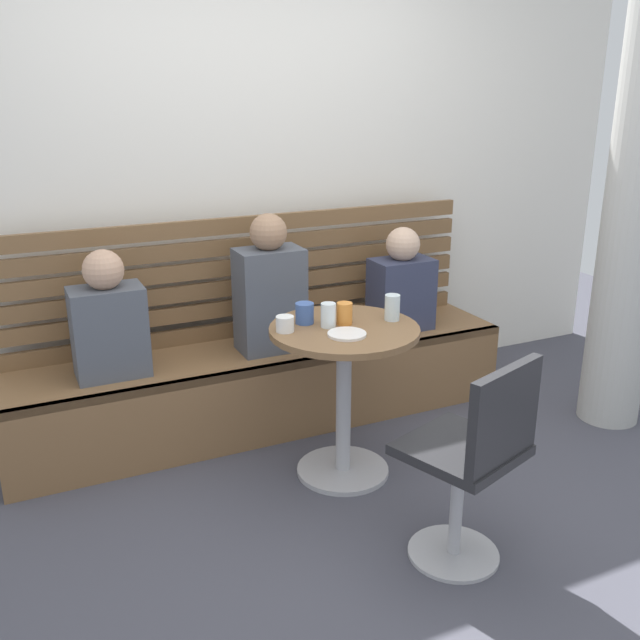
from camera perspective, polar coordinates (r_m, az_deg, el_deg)
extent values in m
plane|color=#42424C|center=(3.03, 4.33, -17.46)|extent=(8.00, 8.00, 0.00)
cube|color=white|center=(3.97, -7.15, 13.62)|extent=(5.20, 0.10, 2.90)
cube|color=brown|center=(3.87, -4.36, -5.29)|extent=(2.70, 0.52, 0.44)
cube|color=brown|center=(3.59, -3.06, -3.77)|extent=(2.70, 0.04, 0.04)
cube|color=brown|center=(3.99, -5.69, -0.55)|extent=(2.65, 0.04, 0.09)
cube|color=brown|center=(3.95, -5.75, 1.19)|extent=(2.65, 0.04, 0.09)
cube|color=brown|center=(3.92, -5.81, 2.77)|extent=(2.65, 0.04, 0.09)
cube|color=brown|center=(3.89, -5.86, 4.38)|extent=(2.65, 0.04, 0.09)
cube|color=brown|center=(3.86, -5.91, 6.01)|extent=(2.65, 0.04, 0.09)
cube|color=brown|center=(3.84, -5.97, 7.66)|extent=(2.65, 0.04, 0.09)
cylinder|color=#ADADB2|center=(3.49, 1.84, -11.94)|extent=(0.44, 0.44, 0.02)
cylinder|color=#ADADB2|center=(3.32, 1.90, -6.66)|extent=(0.07, 0.07, 0.69)
cylinder|color=brown|center=(3.19, 1.97, -0.82)|extent=(0.68, 0.68, 0.03)
cylinder|color=#ADADB2|center=(3.01, 10.66, -17.93)|extent=(0.36, 0.36, 0.02)
cylinder|color=#ADADB2|center=(2.89, 10.92, -14.45)|extent=(0.05, 0.05, 0.45)
cube|color=#232326|center=(2.76, 11.23, -10.18)|extent=(0.51, 0.51, 0.04)
cube|color=#232326|center=(2.59, 14.60, -7.47)|extent=(0.39, 0.17, 0.36)
cube|color=#4C515B|center=(3.69, -4.05, 1.62)|extent=(0.34, 0.22, 0.54)
sphere|color=#A37A5B|center=(3.60, -4.17, 7.05)|extent=(0.19, 0.19, 0.19)
cube|color=#333851|center=(4.05, 6.53, 2.08)|extent=(0.34, 0.22, 0.41)
sphere|color=#DBB293|center=(3.97, 6.69, 6.08)|extent=(0.19, 0.19, 0.19)
cube|color=#4C515B|center=(3.51, -16.58, -0.93)|extent=(0.34, 0.22, 0.44)
sphere|color=tan|center=(3.42, -17.04, 3.88)|extent=(0.19, 0.19, 0.19)
cylinder|color=white|center=(3.17, 0.67, 0.39)|extent=(0.07, 0.07, 0.11)
cylinder|color=silver|center=(3.27, 5.83, 1.01)|extent=(0.07, 0.07, 0.12)
cylinder|color=#3D5B9E|center=(3.22, -1.19, 0.56)|extent=(0.08, 0.08, 0.09)
cylinder|color=white|center=(3.12, -2.84, -0.32)|extent=(0.08, 0.08, 0.07)
cylinder|color=orange|center=(3.21, 1.98, 0.53)|extent=(0.07, 0.07, 0.10)
cylinder|color=white|center=(3.07, 2.18, -1.14)|extent=(0.17, 0.17, 0.01)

